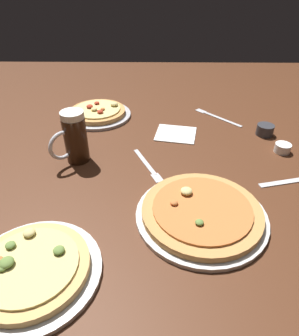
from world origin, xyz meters
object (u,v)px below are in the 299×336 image
Objects in this scene: fork_left at (217,117)px; pizza_plate_near at (201,213)px; pizza_plate_far at (98,113)px; ramekin_butter at (265,130)px; ramekin_sauce at (283,148)px; pizza_plate_side at (31,269)px; napkin_folded at (176,133)px; knife_right at (292,181)px; fork_spare at (148,165)px; beer_mug_dark at (74,138)px.

pizza_plate_near is at bearing -103.37° from fork_left.
pizza_plate_far is 4.38× the size of ramekin_butter.
ramekin_sauce is 0.13m from ramekin_butter.
pizza_plate_side is at bearing -144.28° from ramekin_sauce.
ramekin_sauce is at bearing -78.85° from ramekin_butter.
pizza_plate_near is at bearing -84.92° from napkin_folded.
ramekin_sauce is 0.26× the size of knife_right.
napkin_folded is (0.32, -0.15, -0.01)m from pizza_plate_far.
pizza_plate_side reaches higher than fork_spare.
fork_spare is (-0.28, -0.36, 0.00)m from fork_left.
beer_mug_dark is (-0.02, -0.33, 0.07)m from pizza_plate_far.
pizza_plate_far is 0.77m from pizza_plate_side.
beer_mug_dark is at bearing -92.84° from pizza_plate_far.
pizza_plate_far is at bearing 154.37° from napkin_folded.
pizza_plate_far is 1.87× the size of napkin_folded.
ramekin_sauce is at bearing -21.93° from pizza_plate_far.
pizza_plate_far reaches higher than fork_left.
knife_right is (0.33, -0.29, -0.00)m from napkin_folded.
fork_left and knife_right have the same top height.
pizza_plate_far is 0.35m from napkin_folded.
ramekin_butter is (0.67, 0.18, -0.06)m from beer_mug_dark.
pizza_plate_far is 1.61× the size of beer_mug_dark.
knife_right is (-0.03, -0.17, -0.01)m from ramekin_sauce.
napkin_folded is 0.83× the size of fork_left.
pizza_plate_side reaches higher than fork_left.
ramekin_butter reaches higher than fork_spare.
pizza_plate_side is 1.71× the size of beer_mug_dark.
pizza_plate_near reaches higher than napkin_folded.
fork_spare is at bearing 59.94° from pizza_plate_side.
beer_mug_dark is 0.69m from ramekin_butter.
napkin_folded is 0.44m from knife_right.
beer_mug_dark reaches higher than napkin_folded.
fork_spare is (-0.14, 0.23, -0.01)m from pizza_plate_near.
pizza_plate_far is at bearing 87.16° from beer_mug_dark.
ramekin_butter is 0.33m from napkin_folded.
pizza_plate_side is at bearing -155.04° from pizza_plate_near.
pizza_plate_near reaches higher than ramekin_sauce.
ramekin_butter is 0.35× the size of fork_left.
pizza_plate_near is 1.15× the size of pizza_plate_side.
pizza_plate_far reaches higher than fork_spare.
ramekin_sauce is at bearing 80.77° from knife_right.
knife_right is at bearing -34.17° from pizza_plate_far.
ramekin_butter reaches higher than napkin_folded.
fork_left is (-0.18, 0.27, -0.01)m from ramekin_sauce.
pizza_plate_near is at bearing -134.44° from ramekin_sauce.
pizza_plate_side is (-0.38, -0.18, -0.00)m from pizza_plate_near.
fork_spare is (-0.43, -0.22, -0.02)m from ramekin_butter.
beer_mug_dark is 0.25m from fork_spare.
napkin_folded is at bearing 64.40° from fork_spare.
napkin_folded is at bearing -140.42° from fork_left.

